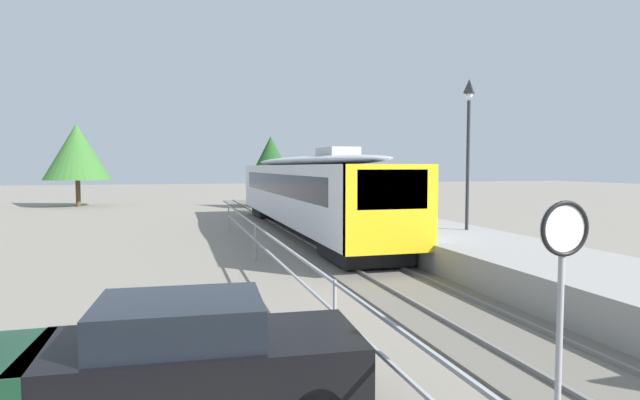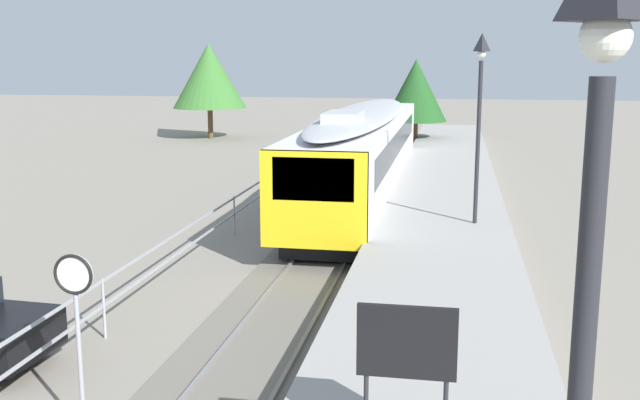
# 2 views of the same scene
# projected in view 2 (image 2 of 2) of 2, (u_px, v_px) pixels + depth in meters

# --- Properties ---
(ground_plane) EXTENTS (160.00, 160.00, 0.00)m
(ground_plane) POSITION_uv_depth(u_px,v_px,m) (252.00, 228.00, 24.55)
(ground_plane) COLOR gray
(track_rails) EXTENTS (3.20, 60.00, 0.14)m
(track_rails) POSITION_uv_depth(u_px,v_px,m) (341.00, 231.00, 24.02)
(track_rails) COLOR #6B665B
(track_rails) RESTS_ON ground
(commuter_train) EXTENTS (2.82, 20.66, 3.74)m
(commuter_train) POSITION_uv_depth(u_px,v_px,m) (362.00, 147.00, 28.78)
(commuter_train) COLOR silver
(commuter_train) RESTS_ON track_rails
(station_platform) EXTENTS (3.90, 60.00, 0.90)m
(station_platform) POSITION_uv_depth(u_px,v_px,m) (443.00, 223.00, 23.37)
(station_platform) COLOR #999691
(station_platform) RESTS_ON ground
(platform_lamp_near_end) EXTENTS (0.34, 0.34, 5.35)m
(platform_lamp_near_end) POSITION_uv_depth(u_px,v_px,m) (590.00, 259.00, 3.59)
(platform_lamp_near_end) COLOR #232328
(platform_lamp_near_end) RESTS_ON station_platform
(platform_lamp_mid_platform) EXTENTS (0.34, 0.34, 5.35)m
(platform_lamp_mid_platform) POSITION_uv_depth(u_px,v_px,m) (480.00, 93.00, 20.57)
(platform_lamp_mid_platform) COLOR #232328
(platform_lamp_mid_platform) RESTS_ON station_platform
(platform_notice_board) EXTENTS (1.20, 0.08, 1.80)m
(platform_notice_board) POSITION_uv_depth(u_px,v_px,m) (407.00, 347.00, 8.82)
(platform_notice_board) COLOR #232328
(platform_notice_board) RESTS_ON station_platform
(speed_limit_sign) EXTENTS (0.61, 0.10, 2.81)m
(speed_limit_sign) POSITION_uv_depth(u_px,v_px,m) (75.00, 299.00, 10.77)
(speed_limit_sign) COLOR #9EA0A5
(speed_limit_sign) RESTS_ON ground
(carpark_fence) EXTENTS (0.06, 36.06, 1.25)m
(carpark_fence) POSITION_uv_depth(u_px,v_px,m) (103.00, 295.00, 14.78)
(carpark_fence) COLOR #9EA0A5
(carpark_fence) RESTS_ON ground
(tree_behind_carpark) EXTENTS (3.70, 3.70, 5.49)m
(tree_behind_carpark) POSITION_uv_depth(u_px,v_px,m) (416.00, 91.00, 43.31)
(tree_behind_carpark) COLOR brown
(tree_behind_carpark) RESTS_ON ground
(tree_behind_station_far) EXTENTS (5.07, 5.07, 6.56)m
(tree_behind_station_far) POSITION_uv_depth(u_px,v_px,m) (209.00, 76.00, 51.02)
(tree_behind_station_far) COLOR brown
(tree_behind_station_far) RESTS_ON ground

